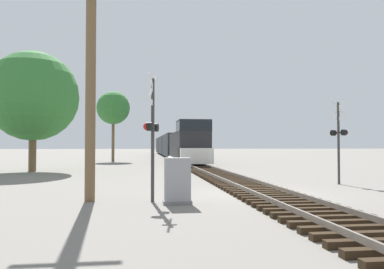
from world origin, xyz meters
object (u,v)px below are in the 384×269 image
object	(u,v)px
utility_pole	(91,86)
tree_far_right	(33,96)
freight_train	(170,146)
crossing_signal_near	(152,130)
relay_cabinet	(177,181)
tree_mid_background	(113,108)
crossing_signal_far	(339,136)

from	to	relation	value
utility_pole	tree_far_right	bearing A→B (deg)	111.93
freight_train	crossing_signal_near	world-z (taller)	crossing_signal_near
relay_cabinet	tree_mid_background	world-z (taller)	tree_mid_background
freight_train	crossing_signal_near	bearing A→B (deg)	-94.80
freight_train	relay_cabinet	distance (m)	53.13
relay_cabinet	utility_pole	world-z (taller)	utility_pole
relay_cabinet	freight_train	bearing A→B (deg)	86.15
freight_train	utility_pole	bearing A→B (deg)	-97.18
crossing_signal_far	utility_pole	size ratio (longest dim) A/B	0.54
freight_train	tree_mid_background	size ratio (longest dim) A/B	7.70
crossing_signal_far	utility_pole	xyz separation A→B (m)	(-11.65, -4.30, 1.60)
tree_far_right	tree_mid_background	xyz separation A→B (m)	(4.51, 18.00, 0.95)
tree_far_right	tree_mid_background	bearing A→B (deg)	75.92
freight_train	tree_mid_background	distance (m)	20.55
crossing_signal_near	crossing_signal_far	xyz separation A→B (m)	(9.50, 4.65, -0.04)
crossing_signal_near	relay_cabinet	size ratio (longest dim) A/B	2.89
crossing_signal_near	tree_far_right	bearing A→B (deg)	-134.55
tree_mid_background	freight_train	bearing A→B (deg)	65.03
crossing_signal_far	relay_cabinet	world-z (taller)	crossing_signal_far
crossing_signal_near	tree_mid_background	distance (m)	34.75
freight_train	relay_cabinet	world-z (taller)	freight_train
relay_cabinet	utility_pole	distance (m)	4.55
tree_far_right	crossing_signal_far	bearing A→B (deg)	-32.75
crossing_signal_far	freight_train	bearing A→B (deg)	-10.55
relay_cabinet	utility_pole	bearing A→B (deg)	162.32
tree_mid_background	crossing_signal_near	bearing A→B (deg)	-83.27
freight_train	tree_far_right	bearing A→B (deg)	-109.73
crossing_signal_far	tree_far_right	world-z (taller)	tree_far_right
crossing_signal_near	crossing_signal_far	size ratio (longest dim) A/B	1.04
relay_cabinet	tree_mid_background	distance (m)	35.68
utility_pole	tree_mid_background	world-z (taller)	tree_mid_background
relay_cabinet	utility_pole	xyz separation A→B (m)	(-2.98, 0.95, 3.30)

